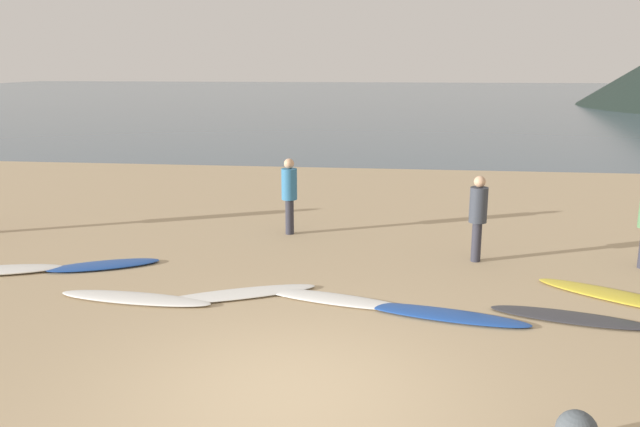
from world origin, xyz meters
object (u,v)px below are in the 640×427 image
(surfboard_4, at_px, (237,294))
(person_2, at_px, (478,211))
(surfboard_6, at_px, (444,315))
(surfboard_8, at_px, (622,297))
(surfboard_3, at_px, (135,298))
(surfboard_5, at_px, (334,299))
(surfboard_2, at_px, (104,265))
(surfboard_7, at_px, (571,317))
(person_0, at_px, (289,190))

(surfboard_4, height_order, person_2, person_2)
(surfboard_6, relative_size, surfboard_8, 0.93)
(surfboard_3, relative_size, surfboard_5, 1.03)
(person_2, bearing_deg, surfboard_2, -141.43)
(surfboard_2, distance_m, person_2, 6.80)
(surfboard_7, xyz_separation_m, surfboard_8, (1.00, 0.94, 0.00))
(surfboard_2, distance_m, surfboard_7, 7.82)
(surfboard_8, height_order, person_0, person_0)
(surfboard_6, xyz_separation_m, surfboard_8, (2.78, 1.07, -0.00))
(surfboard_3, distance_m, surfboard_8, 7.52)
(surfboard_6, height_order, person_0, person_0)
(surfboard_3, xyz_separation_m, surfboard_7, (6.46, 0.06, -0.01))
(surfboard_3, distance_m, person_0, 4.61)
(person_0, bearing_deg, surfboard_8, 38.92)
(surfboard_6, bearing_deg, surfboard_5, 177.95)
(person_0, bearing_deg, person_2, 46.10)
(surfboard_2, xyz_separation_m, person_0, (2.92, 2.67, 0.92))
(surfboard_6, height_order, surfboard_8, surfboard_6)
(surfboard_7, bearing_deg, surfboard_4, -169.91)
(surfboard_3, height_order, person_0, person_0)
(surfboard_8, xyz_separation_m, person_2, (-2.04, 1.70, 0.91))
(surfboard_4, relative_size, person_0, 1.58)
(person_0, bearing_deg, surfboard_3, -44.14)
(surfboard_2, xyz_separation_m, surfboard_5, (4.25, -1.15, -0.01))
(surfboard_8, bearing_deg, surfboard_4, -141.16)
(surfboard_8, relative_size, person_0, 1.62)
(surfboard_3, distance_m, person_2, 6.12)
(surfboard_4, relative_size, person_2, 1.61)
(surfboard_7, distance_m, person_0, 6.37)
(surfboard_6, bearing_deg, person_2, 87.92)
(surfboard_6, distance_m, person_2, 3.01)
(surfboard_2, xyz_separation_m, surfboard_4, (2.73, -1.14, -0.00))
(person_0, bearing_deg, surfboard_5, -2.86)
(surfboard_4, xyz_separation_m, surfboard_5, (1.53, -0.02, -0.00))
(surfboard_5, bearing_deg, surfboard_2, 178.83)
(person_0, bearing_deg, surfboard_7, 26.95)
(surfboard_5, relative_size, surfboard_8, 0.92)
(surfboard_5, relative_size, surfboard_6, 0.99)
(surfboard_6, distance_m, person_0, 5.28)
(person_0, bearing_deg, surfboard_2, -69.64)
(surfboard_8, bearing_deg, surfboard_6, -125.97)
(surfboard_8, bearing_deg, person_2, 173.07)
(surfboard_8, height_order, person_2, person_2)
(surfboard_6, height_order, surfboard_7, surfboard_6)
(surfboard_8, bearing_deg, surfboard_7, -103.85)
(surfboard_5, bearing_deg, surfboard_4, -166.71)
(surfboard_5, bearing_deg, surfboard_7, 8.93)
(surfboard_2, xyz_separation_m, surfboard_6, (5.90, -1.59, -0.00))
(surfboard_7, distance_m, person_2, 2.98)
(surfboard_3, height_order, surfboard_8, surfboard_3)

